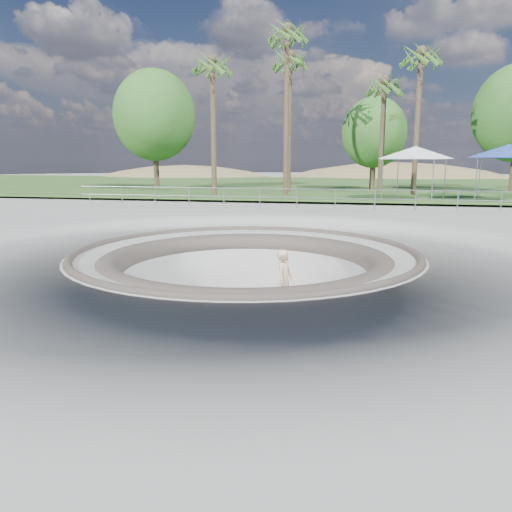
% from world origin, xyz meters
% --- Properties ---
extents(ground, '(180.00, 180.00, 0.00)m').
position_xyz_m(ground, '(0.00, 0.00, 0.00)').
color(ground, gray).
rests_on(ground, ground).
extents(skate_bowl, '(14.00, 14.00, 4.10)m').
position_xyz_m(skate_bowl, '(0.00, 0.00, -1.83)').
color(skate_bowl, gray).
rests_on(skate_bowl, ground).
extents(grass_strip, '(180.00, 36.00, 0.12)m').
position_xyz_m(grass_strip, '(0.00, 34.00, 0.22)').
color(grass_strip, '#2E5321').
rests_on(grass_strip, ground).
extents(distant_hills, '(103.20, 45.00, 28.60)m').
position_xyz_m(distant_hills, '(3.78, 57.17, -7.02)').
color(distant_hills, olive).
rests_on(distant_hills, ground).
extents(safety_railing, '(25.00, 0.06, 1.03)m').
position_xyz_m(safety_railing, '(0.00, 12.00, 0.69)').
color(safety_railing, gray).
rests_on(safety_railing, ground).
extents(skateboard, '(0.78, 0.44, 0.08)m').
position_xyz_m(skateboard, '(1.19, -0.10, -1.84)').
color(skateboard, olive).
rests_on(skateboard, ground).
extents(skater, '(0.63, 0.80, 1.95)m').
position_xyz_m(skater, '(1.19, -0.10, -0.85)').
color(skater, beige).
rests_on(skater, skateboard).
extents(canopy_white, '(5.89, 5.89, 3.19)m').
position_xyz_m(canopy_white, '(6.43, 18.00, 3.07)').
color(canopy_white, gray).
rests_on(canopy_white, ground).
extents(canopy_blue, '(6.26, 6.26, 3.28)m').
position_xyz_m(canopy_blue, '(11.66, 18.00, 3.15)').
color(canopy_blue, gray).
rests_on(canopy_blue, ground).
extents(palm_a, '(2.60, 2.60, 9.74)m').
position_xyz_m(palm_a, '(-6.62, 18.99, 8.58)').
color(palm_a, brown).
rests_on(palm_a, ground).
extents(palm_b, '(2.60, 2.60, 10.63)m').
position_xyz_m(palm_b, '(-2.10, 23.28, 9.40)').
color(palm_b, brown).
rests_on(palm_b, ground).
extents(palm_c, '(2.60, 2.60, 11.69)m').
position_xyz_m(palm_c, '(-1.82, 20.09, 10.37)').
color(palm_c, brown).
rests_on(palm_c, ground).
extents(palm_d, '(2.60, 2.60, 8.67)m').
position_xyz_m(palm_d, '(4.58, 22.96, 7.58)').
color(palm_d, brown).
rests_on(palm_d, ground).
extents(palm_e, '(2.60, 2.60, 10.21)m').
position_xyz_m(palm_e, '(6.77, 21.57, 9.01)').
color(palm_e, brown).
rests_on(palm_e, ground).
extents(bushy_tree_left, '(6.68, 6.07, 9.63)m').
position_xyz_m(bushy_tree_left, '(-13.33, 24.85, 6.15)').
color(bushy_tree_left, brown).
rests_on(bushy_tree_left, ground).
extents(bushy_tree_mid, '(5.12, 4.65, 7.38)m').
position_xyz_m(bushy_tree_mid, '(4.12, 27.54, 4.74)').
color(bushy_tree_mid, brown).
rests_on(bushy_tree_mid, ground).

